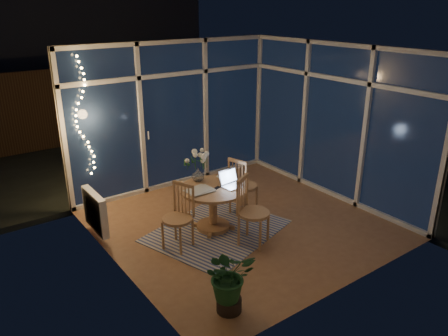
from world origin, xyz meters
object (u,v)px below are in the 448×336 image
at_px(flower_vase, 198,174).
at_px(potted_plant, 229,281).
at_px(chair_right, 244,185).
at_px(chair_left, 177,217).
at_px(chair_front, 254,211).
at_px(dining_table, 213,208).
at_px(laptop, 234,178).

distance_m(flower_vase, potted_plant, 2.21).
distance_m(chair_right, flower_vase, 0.81).
relative_size(chair_left, potted_plant, 1.22).
distance_m(chair_left, chair_front, 1.05).
height_order(chair_right, flower_vase, chair_right).
bearing_deg(potted_plant, flower_vase, 65.96).
height_order(dining_table, chair_front, chair_front).
bearing_deg(chair_right, chair_front, 133.90).
bearing_deg(dining_table, chair_left, -166.67).
distance_m(dining_table, chair_front, 0.74).
xyz_separation_m(dining_table, laptop, (0.28, -0.13, 0.46)).
bearing_deg(chair_right, flower_vase, 59.82).
height_order(chair_front, laptop, chair_front).
bearing_deg(chair_left, chair_right, 78.85).
relative_size(dining_table, chair_right, 1.01).
relative_size(chair_left, chair_front, 0.93).
xyz_separation_m(chair_right, potted_plant, (-1.62, -1.80, -0.10)).
bearing_deg(flower_vase, potted_plant, -114.04).
relative_size(chair_front, flower_vase, 4.74).
height_order(chair_front, flower_vase, chair_front).
height_order(chair_right, laptop, chair_right).
height_order(dining_table, laptop, laptop).
bearing_deg(chair_front, laptop, 53.89).
bearing_deg(chair_left, flower_vase, 103.10).
relative_size(chair_right, flower_vase, 4.60).
xyz_separation_m(dining_table, chair_right, (0.70, 0.16, 0.15)).
bearing_deg(chair_front, chair_right, 31.07).
xyz_separation_m(dining_table, chair_front, (0.21, -0.69, 0.17)).
bearing_deg(chair_left, potted_plant, -32.72).
bearing_deg(flower_vase, chair_right, -13.99).
bearing_deg(potted_plant, chair_left, 81.62).
bearing_deg(dining_table, chair_front, -72.66).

